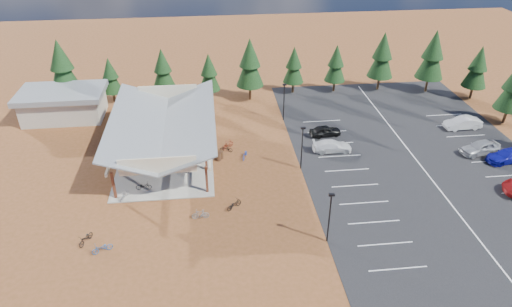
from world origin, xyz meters
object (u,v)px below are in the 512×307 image
(lamp_post_0, at_px, (330,214))
(lamp_post_2, at_px, (284,99))
(car_8, at_px, (480,147))
(bike_pavilion, at_px, (164,124))
(bike_2, at_px, (161,135))
(trash_bin_0, at_px, (218,157))
(bike_3, at_px, (162,119))
(bike_12, at_px, (234,204))
(lamp_post_1, at_px, (302,145))
(bike_8, at_px, (86,238))
(bike_9, at_px, (125,195))
(outbuilding, at_px, (64,104))
(bike_5, at_px, (195,149))
(bike_0, at_px, (144,186))
(bike_14, at_px, (245,155))
(bike_6, at_px, (178,137))
(car_4, at_px, (325,131))
(trash_bin_1, at_px, (221,155))
(bike_15, at_px, (228,144))
(bike_10, at_px, (102,248))
(bike_13, at_px, (200,214))
(car_3, at_px, (332,146))
(bike_16, at_px, (226,149))
(bike_4, at_px, (182,169))
(car_7, at_px, (507,156))
(bike_7, at_px, (197,124))
(bike_1, at_px, (133,164))
(car_9, at_px, (463,123))

(lamp_post_0, distance_m, lamp_post_2, 24.00)
(car_8, bearing_deg, bike_pavilion, -108.03)
(bike_pavilion, bearing_deg, bike_2, 104.89)
(trash_bin_0, bearing_deg, bike_3, 124.92)
(trash_bin_0, distance_m, bike_12, 9.18)
(lamp_post_0, bearing_deg, lamp_post_1, 90.00)
(bike_8, relative_size, bike_9, 1.20)
(bike_9, bearing_deg, outbuilding, -35.11)
(bike_5, bearing_deg, bike_0, 136.57)
(bike_9, xyz_separation_m, bike_14, (12.69, 6.47, 0.02))
(bike_6, xyz_separation_m, car_4, (18.22, -0.79, 0.18))
(lamp_post_2, distance_m, trash_bin_1, 12.70)
(bike_9, bearing_deg, bike_15, -113.32)
(bike_10, bearing_deg, lamp_post_1, 95.30)
(outbuilding, height_order, bike_13, outbuilding)
(lamp_post_0, distance_m, bike_12, 9.98)
(bike_2, xyz_separation_m, bike_5, (4.25, -3.90, 0.00))
(bike_2, distance_m, car_3, 20.91)
(bike_13, height_order, bike_14, bike_13)
(trash_bin_1, relative_size, bike_16, 0.59)
(trash_bin_1, distance_m, bike_8, 17.99)
(bike_8, xyz_separation_m, bike_14, (15.20, 12.69, -0.01))
(bike_4, bearing_deg, outbuilding, 58.37)
(car_7, bearing_deg, bike_pavilion, -107.99)
(bike_pavilion, bearing_deg, bike_14, -13.53)
(bike_7, distance_m, car_4, 16.44)
(bike_6, xyz_separation_m, car_8, (35.09, -7.05, 0.32))
(bike_7, bearing_deg, bike_0, 140.74)
(lamp_post_2, relative_size, bike_1, 2.85)
(bike_6, height_order, car_3, car_3)
(trash_bin_0, relative_size, bike_14, 0.50)
(bike_10, height_order, bike_15, bike_15)
(bike_1, xyz_separation_m, bike_7, (7.00, 8.94, -0.10))
(lamp_post_1, bearing_deg, bike_2, 152.14)
(bike_2, distance_m, bike_16, 8.78)
(lamp_post_1, relative_size, lamp_post_2, 1.00)
(bike_12, distance_m, car_7, 31.81)
(bike_4, xyz_separation_m, bike_5, (1.44, 4.11, -0.01))
(bike_2, relative_size, car_9, 0.38)
(bike_0, bearing_deg, bike_8, 150.86)
(bike_pavilion, relative_size, bike_0, 12.06)
(bike_7, xyz_separation_m, bike_12, (3.65, -17.27, -0.07))
(car_8, bearing_deg, bike_6, -112.79)
(car_8, bearing_deg, bike_2, -112.98)
(bike_1, height_order, bike_12, bike_1)
(bike_3, xyz_separation_m, bike_16, (7.98, -8.26, -0.20))
(bike_0, distance_m, car_3, 21.98)
(bike_6, relative_size, bike_13, 0.97)
(bike_9, distance_m, car_3, 24.03)
(lamp_post_0, distance_m, bike_7, 25.74)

